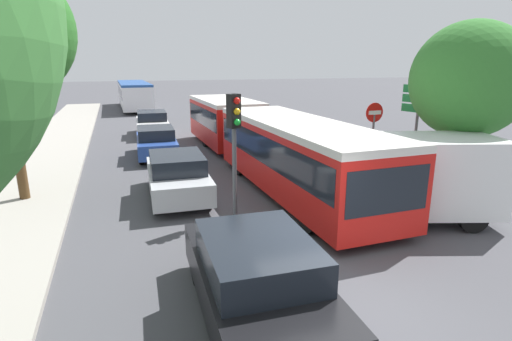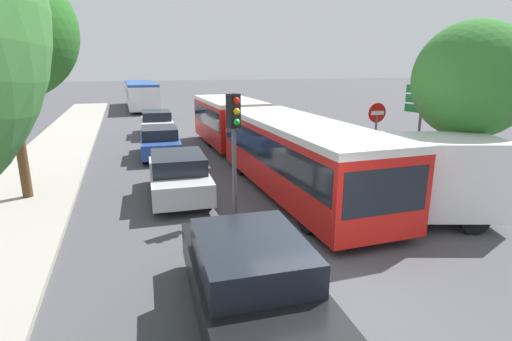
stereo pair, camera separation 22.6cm
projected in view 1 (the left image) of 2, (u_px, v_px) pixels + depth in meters
ground_plane at (342, 309)px, 6.98m from camera, size 200.00×200.00×0.00m
kerb_strip_left at (56, 145)px, 20.78m from camera, size 3.20×44.87×0.14m
articulated_bus at (259, 135)px, 16.03m from camera, size 2.64×16.31×2.42m
city_bus_rear at (134, 93)px, 37.87m from camera, size 2.70×11.50×2.47m
queued_car_black at (256, 278)px, 6.55m from camera, size 2.01×4.36×1.49m
queued_car_silver at (177, 175)px, 12.68m from camera, size 1.94×4.19×1.43m
queued_car_blue at (156, 142)px, 18.23m from camera, size 1.87×4.05×1.38m
queued_car_white at (152, 123)px, 23.81m from camera, size 1.95×4.23×1.44m
white_van at (408, 176)px, 10.68m from camera, size 5.36×3.43×2.31m
traffic_light at (234, 128)px, 10.65m from camera, size 0.38×0.40×3.40m
no_entry_sign at (373, 129)px, 14.44m from camera, size 0.70×0.08×2.82m
direction_sign_post at (418, 110)px, 14.13m from camera, size 0.35×1.38×3.60m
tree_right_near at (470, 83)px, 11.75m from camera, size 3.37×3.37×5.40m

